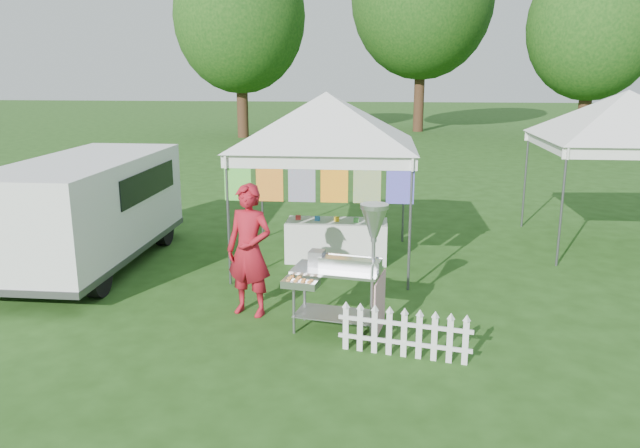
# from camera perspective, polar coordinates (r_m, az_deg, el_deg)

# --- Properties ---
(ground) EXTENTS (120.00, 120.00, 0.00)m
(ground) POSITION_cam_1_polar(r_m,az_deg,el_deg) (8.07, -1.67, -10.73)
(ground) COLOR #204413
(ground) RESTS_ON ground
(canopy_main) EXTENTS (4.24, 4.24, 3.45)m
(canopy_main) POSITION_cam_1_polar(r_m,az_deg,el_deg) (10.81, 0.57, 11.94)
(canopy_main) COLOR #59595E
(canopy_main) RESTS_ON ground
(canopy_right) EXTENTS (4.24, 4.24, 3.45)m
(canopy_right) POSITION_cam_1_polar(r_m,az_deg,el_deg) (13.10, 26.43, 10.89)
(canopy_right) COLOR #59595E
(canopy_right) RESTS_ON ground
(tree_left) EXTENTS (6.40, 6.40, 9.53)m
(tree_left) POSITION_cam_1_polar(r_m,az_deg,el_deg) (32.12, -7.34, 18.27)
(tree_left) COLOR #382414
(tree_left) RESTS_ON ground
(tree_right) EXTENTS (5.60, 5.60, 8.42)m
(tree_right) POSITION_cam_1_polar(r_m,az_deg,el_deg) (30.69, 23.68, 16.24)
(tree_right) COLOR #382414
(tree_right) RESTS_ON ground
(donut_cart) EXTENTS (1.36, 0.84, 1.74)m
(donut_cart) POSITION_cam_1_polar(r_m,az_deg,el_deg) (7.99, 2.81, -3.15)
(donut_cart) COLOR gray
(donut_cart) RESTS_ON ground
(vendor) EXTENTS (0.78, 0.63, 1.86)m
(vendor) POSITION_cam_1_polar(r_m,az_deg,el_deg) (8.70, -6.48, -2.41)
(vendor) COLOR maroon
(vendor) RESTS_ON ground
(cargo_van) EXTENTS (1.87, 4.59, 1.90)m
(cargo_van) POSITION_cam_1_polar(r_m,az_deg,el_deg) (11.57, -20.21, 1.39)
(cargo_van) COLOR silver
(cargo_van) RESTS_ON ground
(picket_fence) EXTENTS (1.59, 0.35, 0.56)m
(picket_fence) POSITION_cam_1_polar(r_m,az_deg,el_deg) (7.63, 7.69, -9.99)
(picket_fence) COLOR silver
(picket_fence) RESTS_ON ground
(display_table) EXTENTS (1.80, 0.70, 0.73)m
(display_table) POSITION_cam_1_polar(r_m,az_deg,el_deg) (11.24, 1.53, -1.53)
(display_table) COLOR white
(display_table) RESTS_ON ground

